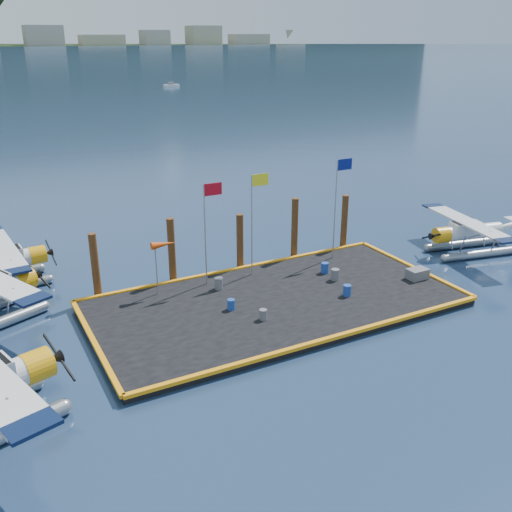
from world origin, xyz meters
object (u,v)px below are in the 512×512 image
Objects in this scene: drum_5 at (219,283)px; piling_0 at (95,268)px; drum_4 at (335,275)px; flagpole_blue at (338,194)px; piling_2 at (240,243)px; piling_1 at (172,252)px; flagpole_red at (208,218)px; windsock at (163,246)px; flagpole_yellow at (255,209)px; drum_1 at (347,290)px; piling_3 at (295,230)px; drum_3 at (263,315)px; drum_2 at (325,268)px; drum_0 at (231,304)px; crate at (417,274)px; seaplane_d at (469,234)px; piling_4 at (344,223)px.

drum_5 is 0.17× the size of piling_0.
flagpole_blue is (2.20, 3.08, 3.94)m from drum_4.
drum_4 is at bearing -49.46° from piling_2.
piling_1 is (-1.82, 2.61, 1.36)m from drum_5.
windsock is (-2.73, 0.00, -1.17)m from flagpole_red.
drum_5 is at bearing -160.70° from flagpole_yellow.
windsock is (-8.84, 5.21, 2.51)m from drum_1.
piling_1 reaches higher than drum_4.
flagpole_blue reaches higher than piling_3.
flagpole_yellow is at bearing -82.79° from piling_2.
drum_3 is 9.92m from piling_0.
drum_2 is 10.11m from windsock.
drum_0 is at bearing -76.19° from piling_1.
flagpole_blue is (8.99, -0.00, 0.29)m from flagpole_red.
drum_2 reaches higher than crate.
flagpole_red is (-18.12, 2.81, 3.02)m from seaplane_d.
flagpole_yellow reaches higher than piling_1.
drum_3 is at bearing -149.90° from drum_2.
windsock is at bearing 180.00° from flagpole_blue.
piling_1 is 12.50m from piling_4.
seaplane_d is at bearing -5.71° from drum_5.
drum_4 is 1.00× the size of drum_5.
windsock is (-2.85, 1.01, 2.49)m from drum_5.
flagpole_blue reaches higher than piling_1.
crate is 0.31× the size of piling_0.
windsock is (-2.33, 3.72, 2.54)m from drum_0.
drum_2 is at bearing -11.03° from windsock.
seaplane_d is at bearing 8.84° from drum_3.
flagpole_yellow is 5.87m from windsock.
windsock is at bearing 168.97° from drum_2.
flagpole_red is (-0.12, 1.01, 3.65)m from drum_5.
crate is at bearing -66.19° from flagpole_blue.
seaplane_d is 20.32m from piling_1.
seaplane_d is 8.57m from piling_4.
piling_4 reaches higher than drum_1.
seaplane_d is 2.23× the size of piling_0.
piling_3 is (13.00, 0.00, 0.15)m from piling_0.
piling_4 reaches higher than drum_0.
drum_1 is at bearing -40.48° from flagpole_red.
drum_3 is 0.15× the size of piling_2.
piling_1 is at bearing 151.17° from drum_4.
seaplane_d is at bearing -21.26° from piling_3.
windsock reaches higher than drum_1.
flagpole_blue is (9.39, 3.72, 4.00)m from drum_0.
drum_3 is at bearing -107.42° from piling_2.
drum_4 reaches higher than drum_1.
flagpole_yellow is 9.67m from piling_0.
drum_0 is 5.66m from piling_1.
piling_0 is at bearing 180.00° from piling_1.
piling_3 is 4.00m from piling_4.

